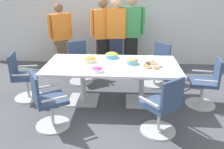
# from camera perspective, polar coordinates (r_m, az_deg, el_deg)

# --- Properties ---
(ground_plane) EXTENTS (10.00, 10.00, 0.01)m
(ground_plane) POSITION_cam_1_polar(r_m,az_deg,el_deg) (4.58, 0.00, -6.48)
(ground_plane) COLOR #4C4F56
(back_wall) EXTENTS (8.00, 0.10, 2.80)m
(back_wall) POSITION_cam_1_polar(r_m,az_deg,el_deg) (6.50, 1.32, 14.78)
(back_wall) COLOR silver
(back_wall) RESTS_ON ground
(conference_table) EXTENTS (2.40, 1.20, 0.75)m
(conference_table) POSITION_cam_1_polar(r_m,az_deg,el_deg) (4.33, 0.00, 0.93)
(conference_table) COLOR white
(conference_table) RESTS_ON ground
(office_chair_0) EXTENTS (0.76, 0.76, 0.91)m
(office_chair_0) POSITION_cam_1_polar(r_m,az_deg,el_deg) (5.31, 10.65, 1.92)
(office_chair_0) COLOR silver
(office_chair_0) RESTS_ON ground
(office_chair_1) EXTENTS (0.74, 0.74, 0.91)m
(office_chair_1) POSITION_cam_1_polar(r_m,az_deg,el_deg) (5.42, -7.75, 2.49)
(office_chair_1) COLOR silver
(office_chair_1) RESTS_ON ground
(office_chair_2) EXTENTS (0.63, 0.63, 0.91)m
(office_chair_2) POSITION_cam_1_polar(r_m,az_deg,el_deg) (4.84, -20.51, -1.00)
(office_chair_2) COLOR silver
(office_chair_2) RESTS_ON ground
(office_chair_3) EXTENTS (0.74, 0.74, 0.91)m
(office_chair_3) POSITION_cam_1_polar(r_m,az_deg,el_deg) (3.77, -15.27, -6.76)
(office_chair_3) COLOR silver
(office_chair_3) RESTS_ON ground
(office_chair_4) EXTENTS (0.76, 0.76, 0.91)m
(office_chair_4) POSITION_cam_1_polar(r_m,az_deg,el_deg) (3.57, 12.04, -8.09)
(office_chair_4) COLOR silver
(office_chair_4) RESTS_ON ground
(office_chair_5) EXTENTS (0.62, 0.62, 0.91)m
(office_chair_5) POSITION_cam_1_polar(r_m,az_deg,el_deg) (4.59, 21.70, -2.38)
(office_chair_5) COLOR silver
(office_chair_5) RESTS_ON ground
(person_standing_0) EXTENTS (0.54, 0.44, 1.68)m
(person_standing_0) POSITION_cam_1_polar(r_m,az_deg,el_deg) (6.09, -12.26, 8.82)
(person_standing_0) COLOR brown
(person_standing_0) RESTS_ON ground
(person_standing_1) EXTENTS (0.61, 0.34, 1.81)m
(person_standing_1) POSITION_cam_1_polar(r_m,az_deg,el_deg) (5.82, -2.15, 9.54)
(person_standing_1) COLOR black
(person_standing_1) RESTS_ON ground
(person_standing_2) EXTENTS (0.62, 0.28, 1.85)m
(person_standing_2) POSITION_cam_1_polar(r_m,az_deg,el_deg) (5.77, 0.91, 9.69)
(person_standing_2) COLOR #232842
(person_standing_2) RESTS_ON ground
(person_standing_3) EXTENTS (0.61, 0.25, 1.88)m
(person_standing_3) POSITION_cam_1_polar(r_m,az_deg,el_deg) (5.83, 4.70, 9.90)
(person_standing_3) COLOR black
(person_standing_3) RESTS_ON ground
(snack_bowl_candy_mix) EXTENTS (0.20, 0.20, 0.09)m
(snack_bowl_candy_mix) POSITION_cam_1_polar(r_m,az_deg,el_deg) (3.90, -3.61, 1.18)
(snack_bowl_candy_mix) COLOR white
(snack_bowl_candy_mix) RESTS_ON conference_table
(snack_bowl_chips_yellow) EXTENTS (0.25, 0.25, 0.11)m
(snack_bowl_chips_yellow) POSITION_cam_1_polar(r_m,az_deg,el_deg) (4.63, -0.07, 4.66)
(snack_bowl_chips_yellow) COLOR #4C9EC6
(snack_bowl_chips_yellow) RESTS_ON conference_table
(snack_bowl_cookies) EXTENTS (0.21, 0.21, 0.11)m
(snack_bowl_cookies) POSITION_cam_1_polar(r_m,az_deg,el_deg) (4.30, 4.95, 3.19)
(snack_bowl_cookies) COLOR #4C9EC6
(snack_bowl_cookies) RESTS_ON conference_table
(snack_bowl_chips_orange) EXTENTS (0.24, 0.24, 0.10)m
(snack_bowl_chips_orange) POSITION_cam_1_polar(r_m,az_deg,el_deg) (4.40, -5.33, 3.58)
(snack_bowl_chips_orange) COLOR beige
(snack_bowl_chips_orange) RESTS_ON conference_table
(donut_platter) EXTENTS (0.35, 0.34, 0.04)m
(donut_platter) POSITION_cam_1_polar(r_m,az_deg,el_deg) (4.20, 9.58, 2.07)
(donut_platter) COLOR white
(donut_platter) RESTS_ON conference_table
(plate_stack) EXTENTS (0.20, 0.20, 0.04)m
(plate_stack) POSITION_cam_1_polar(r_m,az_deg,el_deg) (4.53, 8.77, 3.54)
(plate_stack) COLOR white
(plate_stack) RESTS_ON conference_table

